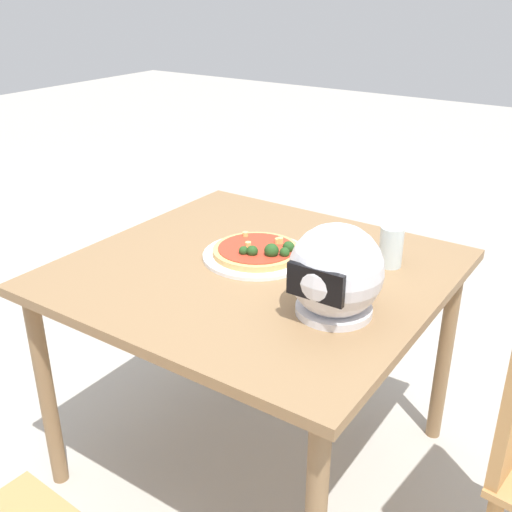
# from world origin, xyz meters

# --- Properties ---
(ground_plane) EXTENTS (14.00, 14.00, 0.00)m
(ground_plane) POSITION_xyz_m (0.00, 0.00, 0.00)
(ground_plane) COLOR #B2ADA3
(dining_table) EXTENTS (1.06, 1.02, 0.72)m
(dining_table) POSITION_xyz_m (0.00, 0.00, 0.64)
(dining_table) COLOR olive
(dining_table) RESTS_ON ground
(pizza_plate) EXTENTS (0.33, 0.33, 0.01)m
(pizza_plate) POSITION_xyz_m (0.03, -0.06, 0.73)
(pizza_plate) COLOR white
(pizza_plate) RESTS_ON dining_table
(pizza) EXTENTS (0.27, 0.27, 0.06)m
(pizza) POSITION_xyz_m (0.03, -0.06, 0.75)
(pizza) COLOR tan
(pizza) RESTS_ON pizza_plate
(motorcycle_helmet) EXTENTS (0.24, 0.24, 0.24)m
(motorcycle_helmet) POSITION_xyz_m (-0.32, 0.11, 0.84)
(motorcycle_helmet) COLOR silver
(motorcycle_helmet) RESTS_ON dining_table
(drinking_glass) EXTENTS (0.07, 0.07, 0.12)m
(drinking_glass) POSITION_xyz_m (-0.32, -0.23, 0.78)
(drinking_glass) COLOR silver
(drinking_glass) RESTS_ON dining_table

